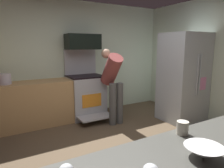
{
  "coord_description": "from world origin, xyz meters",
  "views": [
    {
      "loc": [
        -1.5,
        -2.25,
        1.6
      ],
      "look_at": [
        -0.01,
        0.3,
        1.05
      ],
      "focal_mm": 32.91,
      "sensor_mm": 36.0,
      "label": 1
    }
  ],
  "objects": [
    {
      "name": "stock_pot",
      "position": [
        -1.34,
        1.98,
        1.0
      ],
      "size": [
        0.26,
        0.26,
        0.2
      ],
      "primitive_type": "cylinder",
      "color": "silver",
      "rests_on": "lower_cabinet_run"
    },
    {
      "name": "ground_plane",
      "position": [
        0.0,
        0.0,
        -0.01
      ],
      "size": [
        5.2,
        4.8,
        0.02
      ],
      "primitive_type": "cube",
      "color": "brown"
    },
    {
      "name": "oven_range",
      "position": [
        0.28,
        1.97,
        0.51
      ],
      "size": [
        0.76,
        1.01,
        1.52
      ],
      "color": "#B1B2B9",
      "rests_on": "ground"
    },
    {
      "name": "person_cook",
      "position": [
        0.63,
        1.37,
        0.91
      ],
      "size": [
        0.31,
        0.65,
        1.54
      ],
      "color": "#4F4F4F",
      "rests_on": "ground"
    },
    {
      "name": "lower_cabinet_run",
      "position": [
        -0.9,
        1.98,
        0.45
      ],
      "size": [
        2.4,
        0.6,
        0.9
      ],
      "primitive_type": "cube",
      "color": "tan",
      "rests_on": "ground"
    },
    {
      "name": "microwave",
      "position": [
        0.28,
        2.06,
        1.69
      ],
      "size": [
        0.74,
        0.38,
        0.33
      ],
      "primitive_type": "cube",
      "color": "black",
      "rests_on": "oven_range"
    },
    {
      "name": "wall_back",
      "position": [
        0.0,
        2.34,
        1.3
      ],
      "size": [
        5.2,
        0.12,
        2.6
      ],
      "primitive_type": "cube",
      "color": "silver",
      "rests_on": "ground"
    },
    {
      "name": "mug_coffee",
      "position": [
        -0.23,
        -1.2,
        0.95
      ],
      "size": [
        0.09,
        0.09,
        0.11
      ],
      "primitive_type": "cylinder",
      "color": "beige",
      "rests_on": "counter_island"
    },
    {
      "name": "mixing_bowl_large",
      "position": [
        -0.4,
        -1.51,
        0.94
      ],
      "size": [
        0.25,
        0.25,
        0.08
      ],
      "primitive_type": "cone",
      "rotation": [
        3.14,
        0.0,
        0.0
      ],
      "color": "white",
      "rests_on": "counter_island"
    },
    {
      "name": "refrigerator",
      "position": [
        2.03,
        0.75,
        0.93
      ],
      "size": [
        0.88,
        0.76,
        1.87
      ],
      "color": "#B5BDC4",
      "rests_on": "ground"
    }
  ]
}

